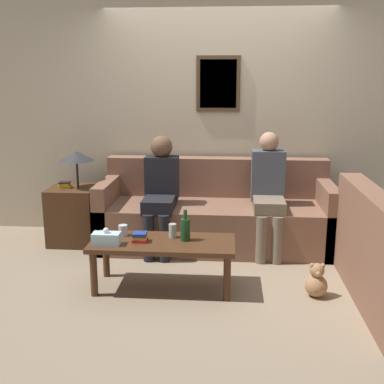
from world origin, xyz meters
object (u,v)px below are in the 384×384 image
object	(u,v)px
couch_main	(215,216)
coffee_table	(163,247)
teddy_bear	(316,282)
wine_bottle	(185,229)
drinking_glass	(123,230)
person_left	(160,188)
person_right	(268,188)

from	to	relation	value
couch_main	coffee_table	world-z (taller)	couch_main
teddy_bear	wine_bottle	bearing A→B (deg)	174.46
drinking_glass	person_left	xyz separation A→B (m)	(0.22, 0.81, 0.20)
coffee_table	wine_bottle	size ratio (longest dim) A/B	4.54
coffee_table	drinking_glass	xyz separation A→B (m)	(-0.37, 0.12, 0.11)
person_left	teddy_bear	xyz separation A→B (m)	(1.44, -1.00, -0.54)
drinking_glass	person_right	size ratio (longest dim) A/B	0.08
wine_bottle	teddy_bear	bearing A→B (deg)	-5.54
wine_bottle	teddy_bear	size ratio (longest dim) A/B	0.92
teddy_bear	drinking_glass	bearing A→B (deg)	173.45
person_right	teddy_bear	world-z (taller)	person_right
wine_bottle	person_left	world-z (taller)	person_left
person_left	person_right	xyz separation A→B (m)	(1.10, 0.05, 0.01)
wine_bottle	drinking_glass	world-z (taller)	wine_bottle
person_left	couch_main	bearing A→B (deg)	20.16
coffee_table	person_left	size ratio (longest dim) A/B	1.03
coffee_table	couch_main	bearing A→B (deg)	70.05
coffee_table	person_left	distance (m)	0.99
drinking_glass	couch_main	bearing A→B (deg)	52.54
wine_bottle	person_left	distance (m)	0.96
couch_main	wine_bottle	size ratio (longest dim) A/B	9.07
couch_main	wine_bottle	world-z (taller)	couch_main
wine_bottle	teddy_bear	xyz separation A→B (m)	(1.10, -0.11, -0.40)
wine_bottle	person_right	bearing A→B (deg)	51.13
couch_main	drinking_glass	world-z (taller)	couch_main
coffee_table	teddy_bear	distance (m)	1.31
couch_main	drinking_glass	size ratio (longest dim) A/B	25.55
drinking_glass	wine_bottle	bearing A→B (deg)	-8.53
person_left	coffee_table	bearing A→B (deg)	-80.84
person_right	person_left	bearing A→B (deg)	-177.27
coffee_table	person_right	bearing A→B (deg)	45.89
drinking_glass	coffee_table	bearing A→B (deg)	-18.17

